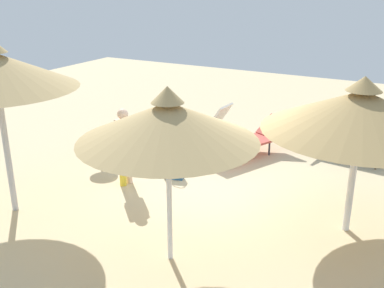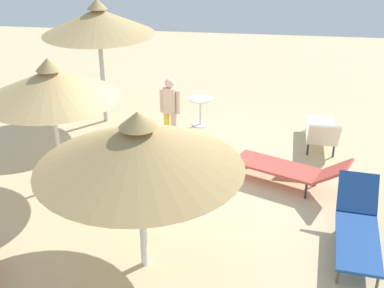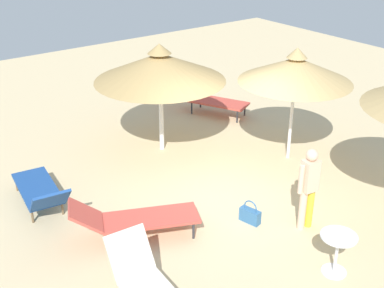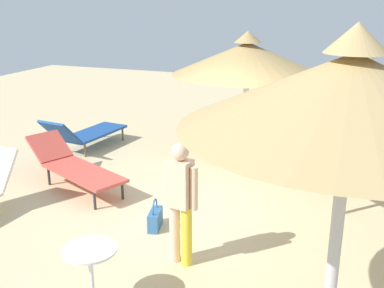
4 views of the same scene
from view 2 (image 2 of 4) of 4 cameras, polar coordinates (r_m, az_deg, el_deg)
name	(u,v)px [view 2 (image 2 of 4)]	position (r m, az deg, el deg)	size (l,w,h in m)	color
ground	(168,187)	(10.03, -2.72, -4.75)	(24.00, 24.00, 0.10)	beige
parasol_umbrella_far_right	(50,84)	(9.40, -15.45, 6.43)	(2.43, 2.43, 2.55)	white
parasol_umbrella_front	(98,21)	(12.17, -10.37, 13.23)	(2.58, 2.58, 2.96)	#B2B2B7
parasol_umbrella_center	(139,147)	(7.00, -5.91, -0.34)	(2.92, 2.92, 2.51)	white
lounge_chair_near_right	(321,131)	(11.54, 14.16, 1.38)	(1.97, 0.76, 0.93)	silver
lounge_chair_far_left	(358,226)	(8.56, 17.91, -8.66)	(2.11, 0.90, 0.85)	#1E478C
lounge_chair_back	(292,168)	(9.93, 10.98, -2.65)	(1.46, 2.25, 0.76)	#CC4C3F
person_standing_near_left	(170,108)	(11.23, -2.46, 4.02)	(0.26, 0.45, 1.54)	beige
handbag	(197,153)	(10.82, 0.53, -1.06)	(0.41, 0.23, 0.45)	#336699
side_table_round	(200,107)	(12.33, 0.94, 4.14)	(0.57, 0.57, 0.69)	silver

